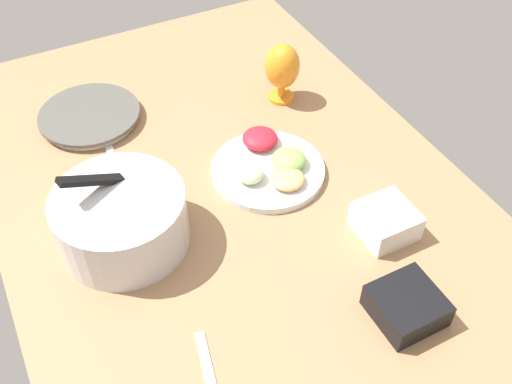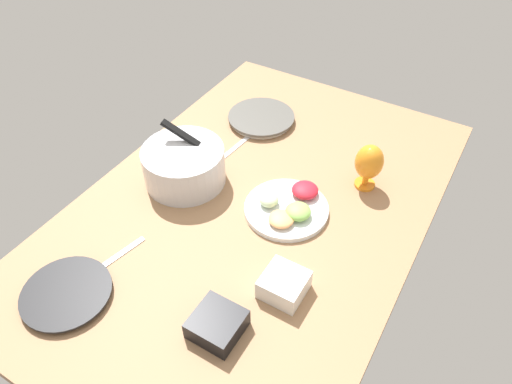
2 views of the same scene
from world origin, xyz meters
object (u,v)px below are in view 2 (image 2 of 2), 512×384
mixing_bowl (184,164)px  square_bowl_black (217,324)px  dinner_plate_right (261,118)px  square_bowl_white (284,284)px  dinner_plate_left (67,294)px  fruit_platter (288,207)px  hurricane_glass_orange (369,163)px

mixing_bowl → square_bowl_black: 59.57cm
dinner_plate_right → square_bowl_white: (-66.54, -45.77, 2.19)cm
dinner_plate_left → dinner_plate_right: size_ratio=0.93×
fruit_platter → square_bowl_black: square_bowl_black is taller
dinner_plate_right → fruit_platter: fruit_platter is taller
fruit_platter → square_bowl_white: 30.90cm
fruit_platter → hurricane_glass_orange: size_ratio=1.64×
dinner_plate_right → square_bowl_black: bearing=-156.7°
square_bowl_white → square_bowl_black: square_bowl_white is taller
mixing_bowl → hurricane_glass_orange: 61.12cm
dinner_plate_left → mixing_bowl: size_ratio=0.89×
dinner_plate_left → hurricane_glass_orange: bearing=-32.6°
mixing_bowl → fruit_platter: size_ratio=1.01×
mixing_bowl → square_bowl_white: bearing=-114.7°
dinner_plate_right → fruit_platter: bearing=-140.0°
dinner_plate_left → fruit_platter: fruit_platter is taller
mixing_bowl → hurricane_glass_orange: bearing=-62.0°
square_bowl_white → square_bowl_black: (-19.08, 8.95, -0.37)cm
dinner_plate_left → mixing_bowl: (54.68, 0.63, 5.98)cm
dinner_plate_left → square_bowl_white: square_bowl_white is taller
dinner_plate_right → mixing_bowl: bearing=173.6°
square_bowl_black → fruit_platter: bearing=5.3°
dinner_plate_right → mixing_bowl: size_ratio=0.96×
hurricane_glass_orange → square_bowl_white: size_ratio=1.44×
dinner_plate_right → square_bowl_black: (-85.62, -36.82, 1.81)cm
dinner_plate_right → mixing_bowl: (-43.22, 4.84, 5.68)cm
mixing_bowl → square_bowl_white: size_ratio=2.38×
hurricane_glass_orange → square_bowl_white: (-52.00, 3.29, -6.31)cm
hurricane_glass_orange → square_bowl_black: size_ratio=1.34×
hurricane_glass_orange → dinner_plate_left: bearing=147.4°
dinner_plate_right → fruit_platter: (-38.68, -32.49, 0.54)cm
dinner_plate_right → hurricane_glass_orange: hurricane_glass_orange is taller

